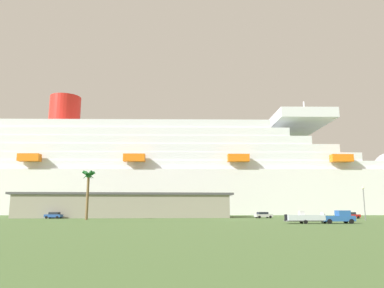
% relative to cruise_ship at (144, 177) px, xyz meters
% --- Properties ---
extents(ground_plane, '(600.00, 600.00, 0.00)m').
position_rel_cruise_ship_xyz_m(ground_plane, '(25.35, -43.05, -15.54)').
color(ground_plane, '#4C6B38').
extents(cruise_ship, '(267.54, 48.32, 57.41)m').
position_rel_cruise_ship_xyz_m(cruise_ship, '(0.00, 0.00, 0.00)').
color(cruise_ship, white).
rests_on(cruise_ship, ground_plane).
extents(terminal_building, '(58.99, 21.52, 6.65)m').
position_rel_cruise_ship_xyz_m(terminal_building, '(-1.65, -48.05, -12.19)').
color(terminal_building, gray).
rests_on(terminal_building, ground_plane).
extents(pickup_truck, '(5.62, 2.33, 2.20)m').
position_rel_cruise_ship_xyz_m(pickup_truck, '(39.59, -92.48, -14.49)').
color(pickup_truck, '#2659A5').
rests_on(pickup_truck, ground_plane).
extents(small_boat_on_trailer, '(8.72, 2.29, 2.15)m').
position_rel_cruise_ship_xyz_m(small_boat_on_trailer, '(34.52, -92.42, -14.58)').
color(small_boat_on_trailer, '#595960').
rests_on(small_boat_on_trailer, ground_plane).
extents(palm_tree, '(3.18, 3.01, 11.09)m').
position_rel_cruise_ship_xyz_m(palm_tree, '(-7.84, -69.76, -6.86)').
color(palm_tree, brown).
rests_on(palm_tree, ground_plane).
extents(street_lamp, '(0.56, 0.56, 7.21)m').
position_rel_cruise_ship_xyz_m(street_lamp, '(52.74, -77.17, -10.77)').
color(street_lamp, slate).
rests_on(street_lamp, ground_plane).
extents(parked_car_red_hatchback, '(4.81, 2.46, 1.58)m').
position_rel_cruise_ship_xyz_m(parked_car_red_hatchback, '(55.98, -64.22, -14.70)').
color(parked_car_red_hatchback, red).
rests_on(parked_car_red_hatchback, ground_plane).
extents(parked_car_silver_sedan, '(4.83, 2.68, 1.58)m').
position_rel_cruise_ship_xyz_m(parked_car_silver_sedan, '(35.11, -59.39, -14.70)').
color(parked_car_silver_sedan, silver).
rests_on(parked_car_silver_sedan, ground_plane).
extents(parked_car_blue_suv, '(4.49, 2.53, 1.58)m').
position_rel_cruise_ship_xyz_m(parked_car_blue_suv, '(-18.16, -59.67, -14.71)').
color(parked_car_blue_suv, '#264C99').
rests_on(parked_car_blue_suv, ground_plane).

